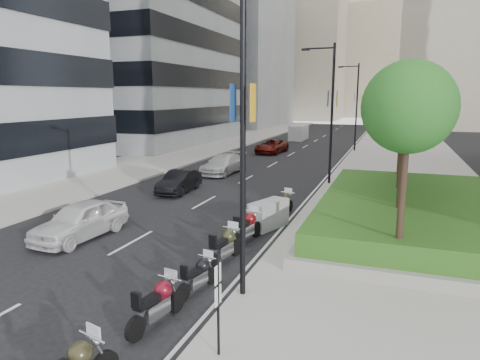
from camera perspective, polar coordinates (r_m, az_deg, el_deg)
The scene contains 29 objects.
ground at distance 14.06m, azimuth -18.38°, elevation -13.73°, with size 160.00×160.00×0.00m, color black.
sidewalk_right at distance 40.30m, azimuth 20.90°, elevation 2.30°, with size 10.00×100.00×0.15m, color #9E9B93.
sidewalk_left at distance 45.05m, azimuth -6.88°, elevation 3.83°, with size 8.00×100.00×0.15m, color #9E9B93.
lane_edge at distance 40.54m, azimuth 13.39°, elevation 2.69°, with size 0.12×100.00×0.01m, color silver.
lane_centre at distance 41.44m, azimuth 6.23°, elevation 3.11°, with size 0.12×100.00×0.01m, color silver.
building_grey_far at distance 86.60m, azimuth -2.12°, elevation 17.29°, with size 22.00×26.00×30.00m, color gray.
building_cream_left at distance 113.50m, azimuth 6.76°, elevation 16.79°, with size 26.00×24.00×34.00m, color #B7AD93.
building_cream_centre at distance 130.69m, azimuth 17.84°, elevation 16.48°, with size 30.00×24.00×38.00m, color #B7AD93.
planter at distance 20.69m, azimuth 24.35°, elevation -5.07°, with size 10.00×14.00×0.40m, color gray.
hedge at distance 20.54m, azimuth 24.49°, elevation -3.46°, with size 9.40×13.40×0.80m, color #234E16.
tree_0 at distance 13.89m, azimuth 21.59°, elevation 8.92°, with size 2.80×2.80×6.30m.
tree_1 at distance 17.89m, azimuth 21.29°, elevation 9.28°, with size 2.80×2.80×6.30m.
tree_2 at distance 21.88m, azimuth 21.10°, elevation 9.51°, with size 2.80×2.80×6.30m.
tree_3 at distance 25.88m, azimuth 20.97°, elevation 9.66°, with size 2.80×2.80×6.30m.
lamp_post_0 at distance 11.62m, azimuth -0.35°, elevation 7.62°, with size 2.34×0.45×9.00m.
lamp_post_1 at distance 28.18m, azimuth 11.87°, elevation 9.49°, with size 2.34×0.45×9.00m.
lamp_post_2 at distance 46.06m, azimuth 15.13°, elevation 9.92°, with size 2.34×0.45×9.00m.
parking_sign at distance 9.60m, azimuth -2.94°, elevation -15.66°, with size 0.06×0.32×2.50m.
motorcycle_1 at distance 11.52m, azimuth -10.91°, elevation -15.84°, with size 0.74×2.22×1.11m.
motorcycle_2 at distance 13.10m, azimuth -5.52°, elevation -12.55°, with size 0.67×1.96×0.99m.
motorcycle_3 at distance 15.14m, azimuth -2.02°, elevation -8.80°, with size 0.77×2.30×1.15m.
motorcycle_4 at distance 17.12m, azimuth 0.92°, elevation -6.34°, with size 0.79×2.36×1.18m.
motorcycle_5 at distance 19.00m, azimuth 3.83°, elevation -4.63°, with size 1.47×2.19×1.23m.
motorcycle_6 at distance 20.98m, azimuth 5.83°, elevation -3.22°, with size 0.73×2.19×1.10m.
car_a at distance 18.83m, azimuth -20.51°, elevation -5.01°, with size 1.81×4.49×1.53m, color white.
car_b at distance 26.20m, azimuth -8.09°, elevation -0.20°, with size 1.41×4.03×1.33m, color black.
car_c at distance 32.27m, azimuth -2.24°, elevation 2.16°, with size 2.03×5.00×1.45m, color silver.
car_d at distance 44.01m, azimuth 4.22°, elevation 4.53°, with size 2.33×5.05×1.40m, color #5F120B.
delivery_van at distance 57.41m, azimuth 7.78°, elevation 6.20°, with size 1.79×4.59×1.92m.
Camera 1 is at (8.15, -9.88, 5.79)m, focal length 32.00 mm.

